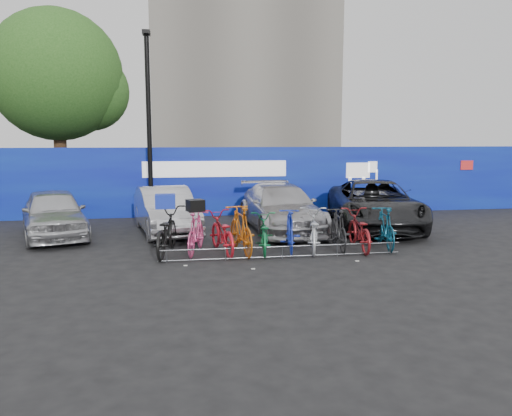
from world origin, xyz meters
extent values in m
plane|color=black|center=(0.00, 0.00, 0.00)|extent=(100.00, 100.00, 0.00)
cube|color=#0B0E99|center=(0.00, 6.00, 1.20)|extent=(22.00, 0.15, 2.40)
cube|color=white|center=(-1.00, 5.90, 1.65)|extent=(5.00, 0.02, 0.55)
cube|color=white|center=(4.20, 5.90, 1.55)|extent=(1.20, 0.02, 0.90)
cube|color=red|center=(8.50, 5.90, 1.70)|extent=(0.50, 0.02, 0.35)
cylinder|color=#382314|center=(-7.00, 10.00, 2.00)|extent=(0.50, 0.50, 4.00)
sphere|color=#204C17|center=(-7.00, 10.00, 5.20)|extent=(5.20, 5.20, 5.20)
sphere|color=#204C17|center=(-5.80, 10.30, 4.60)|extent=(3.20, 3.20, 3.20)
cylinder|color=black|center=(-3.20, 5.40, 3.00)|extent=(0.16, 0.16, 6.00)
cube|color=black|center=(-3.20, 5.40, 6.05)|extent=(0.25, 0.50, 0.12)
cylinder|color=#595B60|center=(0.00, -0.60, 0.28)|extent=(5.60, 0.03, 0.03)
cylinder|color=#595B60|center=(0.00, -0.60, 0.05)|extent=(5.60, 0.03, 0.03)
cylinder|color=#595B60|center=(-2.60, -0.60, 0.14)|extent=(0.03, 0.03, 0.28)
cylinder|color=#595B60|center=(-1.30, -0.60, 0.14)|extent=(0.03, 0.03, 0.28)
cylinder|color=#595B60|center=(0.00, -0.60, 0.14)|extent=(0.03, 0.03, 0.28)
cylinder|color=#595B60|center=(1.30, -0.60, 0.14)|extent=(0.03, 0.03, 0.28)
cylinder|color=#595B60|center=(2.60, -0.60, 0.14)|extent=(0.03, 0.03, 0.28)
imported|color=#B4B5B9|center=(-5.71, 2.82, 0.67)|extent=(2.65, 4.22, 1.34)
imported|color=#AAAAAE|center=(-2.68, 2.99, 0.66)|extent=(2.11, 4.18, 1.31)
imported|color=#B1B0B5|center=(0.69, 2.89, 0.67)|extent=(2.12, 4.73, 1.35)
imported|color=black|center=(3.57, 2.78, 0.72)|extent=(3.39, 5.57, 1.44)
imported|color=black|center=(-2.62, 0.22, 0.55)|extent=(1.09, 2.19, 1.10)
imported|color=#DC4582|center=(-1.92, 0.23, 0.51)|extent=(0.88, 1.75, 1.01)
imported|color=red|center=(-1.32, 0.17, 0.49)|extent=(0.97, 1.96, 0.99)
imported|color=#CA6212|center=(-0.87, 0.05, 0.58)|extent=(0.79, 1.97, 1.15)
imported|color=#106936|center=(-0.32, 0.09, 0.45)|extent=(0.85, 1.80, 0.91)
imported|color=#192EB2|center=(0.32, 0.07, 0.51)|extent=(0.75, 1.76, 1.02)
imported|color=#B7BBBF|center=(0.91, 0.09, 0.50)|extent=(1.11, 2.00, 1.00)
imported|color=black|center=(1.55, 0.07, 0.51)|extent=(0.67, 1.74, 1.02)
imported|color=maroon|center=(2.03, 0.00, 0.49)|extent=(0.82, 1.92, 0.98)
imported|color=navy|center=(2.73, 0.04, 0.52)|extent=(0.73, 1.77, 1.03)
cube|color=#152AAC|center=(-2.62, 0.22, 1.27)|extent=(0.46, 0.35, 0.33)
cube|color=black|center=(-1.92, 0.23, 1.15)|extent=(0.46, 0.44, 0.28)
camera|label=1|loc=(-2.35, -11.46, 2.74)|focal=35.00mm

